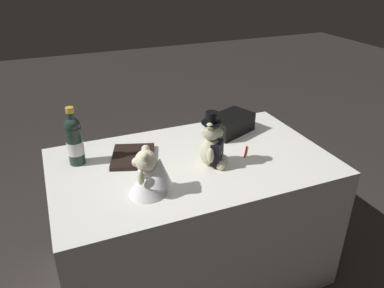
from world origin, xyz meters
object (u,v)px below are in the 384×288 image
teddy_bear_bride (150,175)px  gift_case_black (230,124)px  teddy_bear_groom (213,145)px  champagne_bottle (74,140)px  guestbook (133,157)px  signing_pen (246,151)px

teddy_bear_bride → gift_case_black: bearing=34.7°
teddy_bear_groom → champagne_bottle: size_ratio=0.95×
teddy_bear_groom → guestbook: bearing=148.3°
champagne_bottle → signing_pen: size_ratio=2.80×
teddy_bear_bride → signing_pen: bearing=16.8°
teddy_bear_bride → champagne_bottle: champagne_bottle is taller
teddy_bear_groom → signing_pen: (0.24, 0.06, -0.11)m
teddy_bear_bride → guestbook: (0.01, 0.35, -0.09)m
champagne_bottle → signing_pen: bearing=-14.7°
champagne_bottle → gift_case_black: (0.92, 0.03, -0.08)m
teddy_bear_groom → guestbook: 0.44m
teddy_bear_groom → teddy_bear_bride: size_ratio=1.28×
gift_case_black → guestbook: bearing=-171.5°
signing_pen → gift_case_black: bearing=82.2°
teddy_bear_bride → teddy_bear_groom: bearing=18.6°
champagne_bottle → signing_pen: 0.93m
signing_pen → guestbook: (-0.60, 0.17, 0.01)m
teddy_bear_bride → guestbook: teddy_bear_bride is taller
guestbook → gift_case_black: bearing=27.0°
teddy_bear_groom → teddy_bear_bride: 0.39m
teddy_bear_bride → champagne_bottle: bearing=123.8°
teddy_bear_groom → guestbook: size_ratio=1.13×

